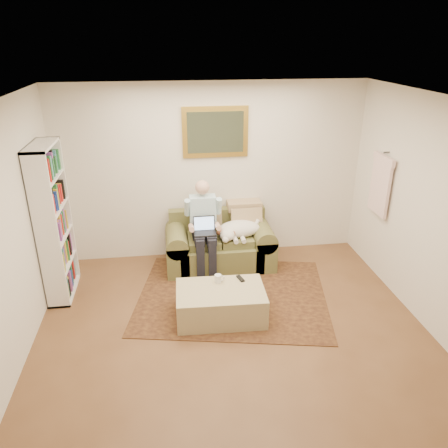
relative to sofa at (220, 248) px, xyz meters
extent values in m
cube|color=brown|center=(-0.06, -2.07, -0.27)|extent=(4.50, 5.00, 0.01)
cube|color=white|center=(-0.06, -2.07, 2.33)|extent=(4.50, 5.00, 0.01)
cube|color=silver|center=(-0.06, 0.43, 1.03)|extent=(4.50, 0.01, 2.60)
cube|color=black|center=(0.06, -0.88, -0.27)|extent=(2.77, 2.39, 0.01)
cube|color=brown|center=(0.00, -0.03, -0.08)|extent=(1.19, 0.76, 0.39)
cube|color=brown|center=(0.00, 0.30, 0.31)|extent=(1.44, 0.17, 0.40)
cube|color=brown|center=(-0.63, -0.03, -0.03)|extent=(0.31, 0.76, 0.79)
cube|color=brown|center=(0.63, -0.03, -0.03)|extent=(0.31, 0.76, 0.79)
cube|color=brown|center=(-0.23, -0.08, 0.17)|extent=(0.45, 0.51, 0.11)
cube|color=brown|center=(0.23, -0.08, 0.17)|extent=(0.45, 0.51, 0.11)
cube|color=black|center=(-0.23, -0.25, 0.37)|extent=(0.30, 0.21, 0.02)
cube|color=black|center=(-0.23, -0.15, 0.48)|extent=(0.30, 0.06, 0.21)
cube|color=#99BFF2|center=(-0.23, -0.15, 0.48)|extent=(0.28, 0.04, 0.18)
cube|color=#C8BA85|center=(-0.16, -1.33, -0.08)|extent=(1.08, 0.71, 0.38)
cylinder|color=white|center=(-0.17, -1.15, 0.16)|extent=(0.08, 0.08, 0.10)
cube|color=black|center=(0.12, -1.12, 0.12)|extent=(0.09, 0.16, 0.02)
cube|color=gold|center=(0.00, 0.41, 1.63)|extent=(0.94, 0.04, 0.72)
cube|color=gray|center=(0.00, 0.39, 1.63)|extent=(0.80, 0.01, 0.58)
camera|label=1|loc=(-0.74, -5.73, 2.89)|focal=35.00mm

